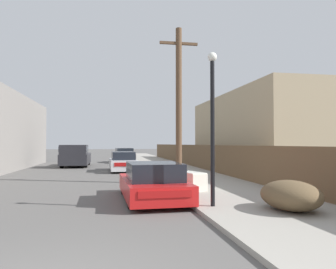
% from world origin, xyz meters
% --- Properties ---
extents(sidewalk_curb, '(4.20, 63.00, 0.12)m').
position_xyz_m(sidewalk_curb, '(5.30, 23.50, 0.06)').
color(sidewalk_curb, '#9E998E').
rests_on(sidewalk_curb, ground).
extents(discarded_fridge, '(1.08, 1.74, 0.69)m').
position_xyz_m(discarded_fridge, '(3.86, 8.24, 0.45)').
color(discarded_fridge, silver).
rests_on(discarded_fridge, sidewalk_curb).
extents(parked_sports_car_red, '(1.99, 4.48, 1.25)m').
position_xyz_m(parked_sports_car_red, '(2.28, 6.76, 0.57)').
color(parked_sports_car_red, red).
rests_on(parked_sports_car_red, ground).
extents(car_parked_mid, '(1.82, 4.44, 1.31)m').
position_xyz_m(car_parked_mid, '(1.77, 18.43, 0.61)').
color(car_parked_mid, silver).
rests_on(car_parked_mid, ground).
extents(car_parked_far, '(2.09, 4.35, 1.42)m').
position_xyz_m(car_parked_far, '(2.29, 28.69, 0.66)').
color(car_parked_far, gray).
rests_on(car_parked_far, ground).
extents(pickup_truck, '(2.10, 5.33, 1.76)m').
position_xyz_m(pickup_truck, '(-1.82, 23.36, 0.89)').
color(pickup_truck, '#232328').
rests_on(pickup_truck, ground).
extents(utility_pole, '(1.80, 0.28, 7.15)m').
position_xyz_m(utility_pole, '(4.05, 10.97, 3.82)').
color(utility_pole, brown).
rests_on(utility_pole, sidewalk_curb).
extents(street_lamp, '(0.26, 0.26, 4.30)m').
position_xyz_m(street_lamp, '(3.72, 4.87, 2.64)').
color(street_lamp, black).
rests_on(street_lamp, sidewalk_curb).
extents(brush_pile, '(1.43, 1.90, 0.78)m').
position_xyz_m(brush_pile, '(5.53, 3.95, 0.51)').
color(brush_pile, brown).
rests_on(brush_pile, sidewalk_curb).
extents(wooden_fence, '(0.08, 39.30, 1.65)m').
position_xyz_m(wooden_fence, '(7.25, 20.31, 0.94)').
color(wooden_fence, brown).
rests_on(wooden_fence, sidewalk_curb).
extents(building_right_house, '(6.00, 15.07, 5.39)m').
position_xyz_m(building_right_house, '(11.87, 18.60, 2.70)').
color(building_right_house, tan).
rests_on(building_right_house, ground).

